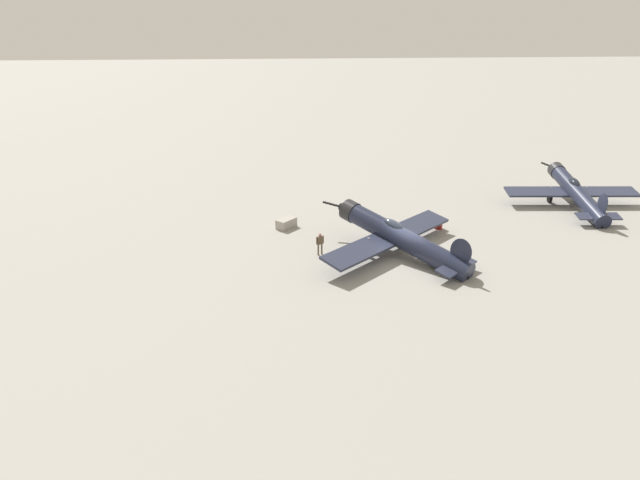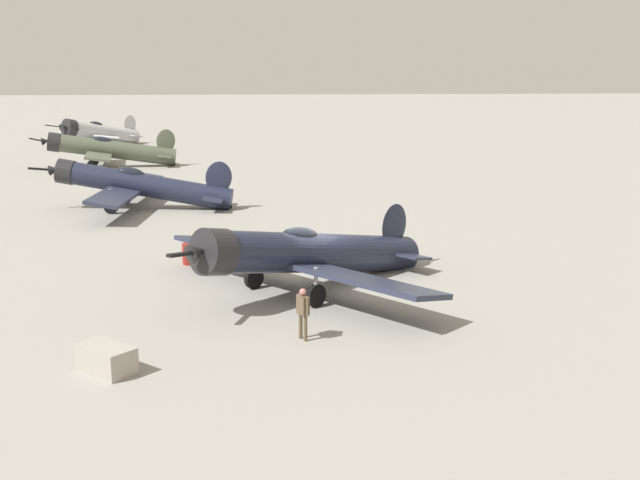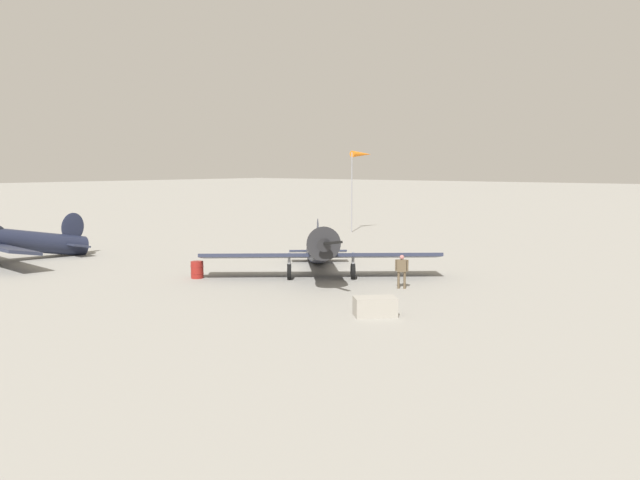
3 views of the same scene
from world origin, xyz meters
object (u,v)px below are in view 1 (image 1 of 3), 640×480
(fuel_drum, at_px, (438,223))
(airplane_mid_apron, at_px, (575,192))
(ground_crew_mechanic, at_px, (320,242))
(airplane_foreground, at_px, (398,237))
(equipment_crate, at_px, (286,223))

(fuel_drum, bearing_deg, airplane_mid_apron, 106.60)
(ground_crew_mechanic, height_order, fuel_drum, ground_crew_mechanic)
(airplane_foreground, distance_m, equipment_crate, 9.63)
(ground_crew_mechanic, xyz_separation_m, fuel_drum, (-4.14, 9.67, -0.53))
(airplane_foreground, xyz_separation_m, ground_crew_mechanic, (-0.55, -5.34, -0.40))
(equipment_crate, bearing_deg, ground_crew_mechanic, 21.84)
(equipment_crate, xyz_separation_m, fuel_drum, (1.26, 11.83, 0.07))
(equipment_crate, bearing_deg, airplane_foreground, 51.58)
(airplane_foreground, distance_m, airplane_mid_apron, 19.55)
(fuel_drum, bearing_deg, ground_crew_mechanic, -66.83)
(airplane_foreground, distance_m, fuel_drum, 6.45)
(airplane_mid_apron, bearing_deg, equipment_crate, 101.09)
(airplane_foreground, relative_size, fuel_drum, 12.17)
(airplane_foreground, xyz_separation_m, equipment_crate, (-5.95, -7.50, -1.00))
(airplane_foreground, bearing_deg, equipment_crate, 10.81)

